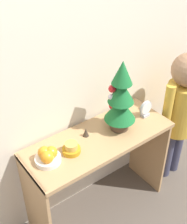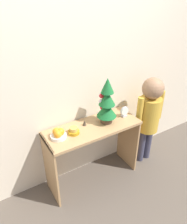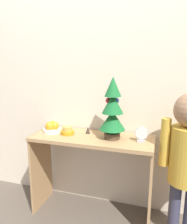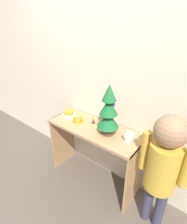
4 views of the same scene
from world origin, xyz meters
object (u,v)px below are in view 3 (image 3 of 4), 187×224
singing_bowl (67,131)px  desk_clock (141,134)px  fruit_bowl (52,127)px  mini_tree (113,110)px  figurine (88,130)px

singing_bowl → desk_clock: desk_clock is taller
singing_bowl → desk_clock: size_ratio=0.92×
fruit_bowl → desk_clock: 0.80m
mini_tree → singing_bowl: mini_tree is taller
singing_bowl → figurine: 0.18m
fruit_bowl → desk_clock: desk_clock is taller
mini_tree → desk_clock: (0.24, -0.01, -0.18)m
fruit_bowl → desk_clock: bearing=-1.7°
fruit_bowl → figurine: (0.32, 0.06, -0.01)m
fruit_bowl → desk_clock: (0.80, -0.02, 0.02)m
mini_tree → figurine: bearing=164.1°
fruit_bowl → singing_bowl: bearing=-6.5°
figurine → mini_tree: bearing=-15.9°
singing_bowl → fruit_bowl: bearing=173.5°
fruit_bowl → singing_bowl: (0.16, -0.02, -0.01)m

